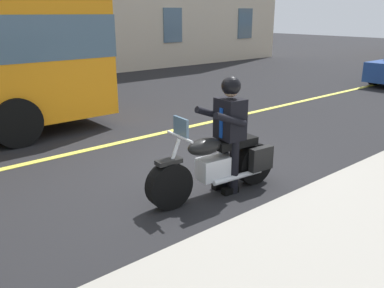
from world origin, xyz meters
The scene contains 4 objects.
ground_plane centered at (0.00, 0.00, 0.00)m, with size 80.00×80.00×0.00m, color black.
lane_center_stripe centered at (0.00, -2.00, 0.01)m, with size 60.00×0.16×0.01m, color #E5DB4C.
motorcycle_main centered at (0.31, 1.11, 0.45)m, with size 2.22×0.74×1.26m.
rider_main centered at (0.12, 1.12, 1.04)m, with size 0.66×0.59×1.74m.
Camera 1 is at (4.23, 5.12, 2.59)m, focal length 38.07 mm.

